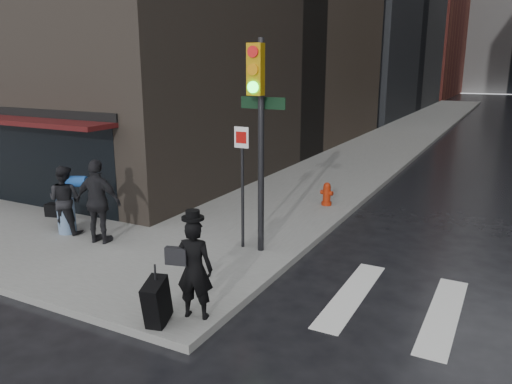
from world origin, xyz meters
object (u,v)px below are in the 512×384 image
at_px(traffic_light, 257,118).
at_px(man_jeans, 65,200).
at_px(man_overcoat, 187,274).
at_px(fire_hydrant, 327,195).
at_px(man_greycoat, 98,202).

bearing_deg(traffic_light, man_jeans, -168.00).
height_order(man_overcoat, traffic_light, traffic_light).
height_order(man_jeans, fire_hydrant, man_jeans).
relative_size(traffic_light, fire_hydrant, 6.70).
height_order(man_overcoat, man_greycoat, man_greycoat).
distance_m(man_overcoat, man_jeans, 5.43).
distance_m(man_greycoat, traffic_light, 4.08).
bearing_deg(man_greycoat, fire_hydrant, -132.73).
height_order(traffic_light, fire_hydrant, traffic_light).
xyz_separation_m(man_overcoat, fire_hydrant, (-0.31, 7.31, -0.46)).
distance_m(man_jeans, fire_hydrant, 7.03).
xyz_separation_m(man_overcoat, man_jeans, (-5.01, 2.10, 0.07)).
bearing_deg(fire_hydrant, man_jeans, -132.04).
bearing_deg(fire_hydrant, traffic_light, -91.05).
bearing_deg(man_greycoat, man_jeans, -15.39).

